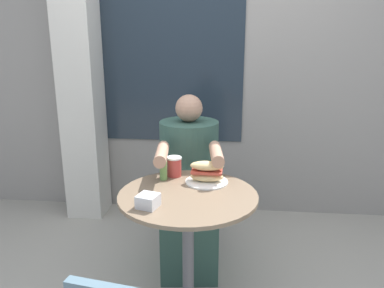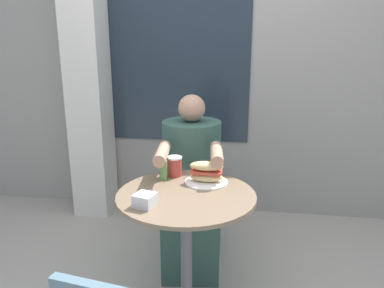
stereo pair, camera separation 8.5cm
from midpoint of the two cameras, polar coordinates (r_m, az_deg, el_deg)
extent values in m
cube|color=gray|center=(3.20, 1.54, 13.95)|extent=(8.00, 0.08, 2.80)
cube|color=#1E2833|center=(3.19, -4.29, 15.14)|extent=(1.23, 0.01, 1.65)
cube|color=beige|center=(3.25, -17.42, 9.74)|extent=(0.30, 0.30, 2.40)
cylinder|color=brown|center=(1.88, -1.92, -7.87)|extent=(0.70, 0.70, 0.02)
cylinder|color=#515156|center=(2.06, -1.83, -17.30)|extent=(0.06, 0.06, 0.71)
cube|color=slate|center=(2.74, -0.83, -6.94)|extent=(0.42, 0.42, 0.02)
cube|color=slate|center=(2.83, -0.82, -1.48)|extent=(0.35, 0.07, 0.42)
cylinder|color=slate|center=(2.70, 2.76, -12.70)|extent=(0.03, 0.03, 0.43)
cylinder|color=slate|center=(2.70, -4.43, -12.70)|extent=(0.03, 0.03, 0.43)
cylinder|color=slate|center=(2.99, 2.42, -9.70)|extent=(0.03, 0.03, 0.43)
cylinder|color=slate|center=(2.99, -4.00, -9.70)|extent=(0.03, 0.03, 0.43)
cube|color=#2D4C42|center=(2.58, -1.39, -13.84)|extent=(0.41, 0.51, 0.45)
cylinder|color=#2D4C42|center=(2.44, -1.44, -2.80)|extent=(0.38, 0.38, 0.54)
sphere|color=tan|center=(2.35, -1.50, 5.48)|extent=(0.17, 0.17, 0.17)
cylinder|color=tan|center=(2.07, 2.55, -1.49)|extent=(0.10, 0.31, 0.07)
cylinder|color=tan|center=(2.08, -5.80, -1.50)|extent=(0.10, 0.31, 0.07)
cylinder|color=white|center=(2.02, 1.05, -5.76)|extent=(0.23, 0.23, 0.01)
ellipsoid|color=#DBB77A|center=(2.01, 1.05, -5.00)|extent=(0.18, 0.09, 0.05)
cube|color=#B74233|center=(2.00, 1.06, -4.18)|extent=(0.17, 0.09, 0.01)
ellipsoid|color=#DBB77A|center=(1.99, 1.06, -3.36)|extent=(0.18, 0.09, 0.05)
cylinder|color=#B73D38|center=(2.10, -3.87, -3.58)|extent=(0.08, 0.08, 0.10)
cylinder|color=white|center=(2.08, -3.90, -2.13)|extent=(0.08, 0.08, 0.01)
cube|color=silver|center=(1.74, -8.12, -8.59)|extent=(0.11, 0.11, 0.06)
cylinder|color=#66934C|center=(2.05, -5.56, -4.03)|extent=(0.04, 0.04, 0.11)
cone|color=white|center=(2.03, -5.61, -2.23)|extent=(0.04, 0.04, 0.03)
camera|label=1|loc=(0.04, -91.21, -0.34)|focal=35.00mm
camera|label=2|loc=(0.04, 88.79, 0.34)|focal=35.00mm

